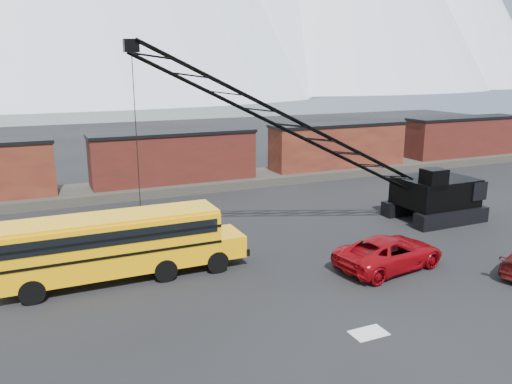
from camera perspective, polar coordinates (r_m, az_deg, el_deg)
ground at (r=22.96m, az=5.66°, el=-11.50°), size 160.00×160.00×0.00m
gravel_berm at (r=42.36m, az=-9.19°, el=0.76°), size 120.00×5.00×0.70m
boxcar_mid at (r=41.88m, az=-9.32°, el=3.98°), size 13.70×3.10×4.17m
boxcar_east_near at (r=48.42m, az=9.36°, el=5.30°), size 13.70×3.10×4.17m
boxcar_east_far at (r=58.72m, az=22.60°, el=5.90°), size 13.70×3.10×4.17m
snow_patch at (r=20.26m, az=12.75°, el=-15.44°), size 1.40×0.90×0.02m
school_bus at (r=24.57m, az=-15.29°, el=-5.69°), size 11.65×2.65×3.19m
red_pickup at (r=26.19m, az=15.02°, el=-6.70°), size 6.29×3.58×1.65m
crawler_crane at (r=29.48m, az=7.87°, el=5.76°), size 22.76×4.20×11.39m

